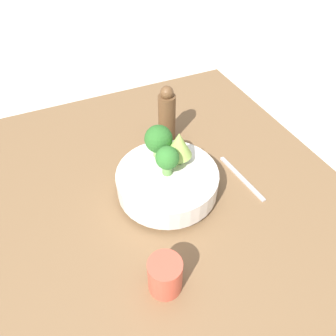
{
  "coord_description": "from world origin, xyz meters",
  "views": [
    {
      "loc": [
        -0.5,
        0.23,
        0.68
      ],
      "look_at": [
        -0.0,
        0.01,
        0.14
      ],
      "focal_mm": 35.0,
      "sensor_mm": 36.0,
      "label": 1
    }
  ],
  "objects_px": {
    "cup": "(165,275)",
    "pepper_mill": "(167,115)",
    "fork": "(242,178)",
    "bowl": "(168,183)"
  },
  "relations": [
    {
      "from": "bowl",
      "to": "pepper_mill",
      "type": "relative_size",
      "value": 1.41
    },
    {
      "from": "pepper_mill",
      "to": "fork",
      "type": "height_order",
      "value": "pepper_mill"
    },
    {
      "from": "bowl",
      "to": "fork",
      "type": "relative_size",
      "value": 1.38
    },
    {
      "from": "cup",
      "to": "fork",
      "type": "distance_m",
      "value": 0.36
    },
    {
      "from": "bowl",
      "to": "pepper_mill",
      "type": "distance_m",
      "value": 0.23
    },
    {
      "from": "bowl",
      "to": "fork",
      "type": "distance_m",
      "value": 0.21
    },
    {
      "from": "pepper_mill",
      "to": "cup",
      "type": "bearing_deg",
      "value": 155.37
    },
    {
      "from": "cup",
      "to": "pepper_mill",
      "type": "bearing_deg",
      "value": -24.63
    },
    {
      "from": "bowl",
      "to": "cup",
      "type": "height_order",
      "value": "cup"
    },
    {
      "from": "bowl",
      "to": "pepper_mill",
      "type": "bearing_deg",
      "value": -23.52
    }
  ]
}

